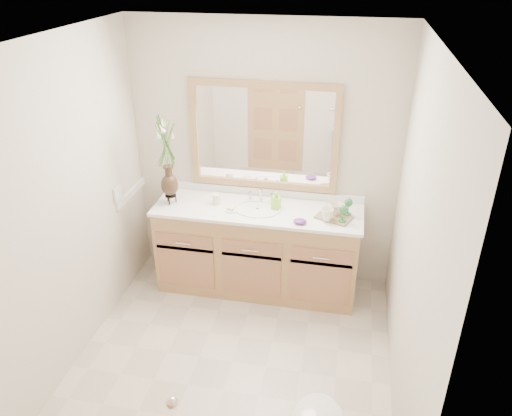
% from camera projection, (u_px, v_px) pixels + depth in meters
% --- Properties ---
extents(floor, '(2.60, 2.60, 0.00)m').
position_uv_depth(floor, '(232.00, 362.00, 3.89)').
color(floor, '#BDB1A1').
rests_on(floor, ground).
extents(ceiling, '(2.40, 2.60, 0.02)m').
position_uv_depth(ceiling, '(223.00, 42.00, 2.78)').
color(ceiling, white).
rests_on(ceiling, wall_back).
extents(wall_back, '(2.40, 0.02, 2.40)m').
position_uv_depth(wall_back, '(264.00, 157.00, 4.46)').
color(wall_back, beige).
rests_on(wall_back, floor).
extents(wall_front, '(2.40, 0.02, 2.40)m').
position_uv_depth(wall_front, '(157.00, 372.00, 2.20)').
color(wall_front, beige).
rests_on(wall_front, floor).
extents(wall_left, '(0.02, 2.60, 2.40)m').
position_uv_depth(wall_left, '(65.00, 212.00, 3.54)').
color(wall_left, beige).
rests_on(wall_left, floor).
extents(wall_right, '(0.02, 2.60, 2.40)m').
position_uv_depth(wall_right, '(414.00, 247.00, 3.12)').
color(wall_right, beige).
rests_on(wall_right, floor).
extents(vanity, '(1.80, 0.55, 0.80)m').
position_uv_depth(vanity, '(258.00, 250.00, 4.58)').
color(vanity, tan).
rests_on(vanity, floor).
extents(counter, '(1.84, 0.57, 0.03)m').
position_uv_depth(counter, '(258.00, 210.00, 4.39)').
color(counter, white).
rests_on(counter, vanity).
extents(sink, '(0.38, 0.34, 0.23)m').
position_uv_depth(sink, '(257.00, 215.00, 4.39)').
color(sink, white).
rests_on(sink, counter).
extents(mirror, '(1.32, 0.04, 0.97)m').
position_uv_depth(mirror, '(264.00, 136.00, 4.35)').
color(mirror, white).
rests_on(mirror, wall_back).
extents(switch_plate, '(0.02, 0.12, 0.12)m').
position_uv_depth(switch_plate, '(118.00, 194.00, 4.31)').
color(switch_plate, white).
rests_on(switch_plate, wall_left).
extents(door, '(0.80, 0.03, 2.00)m').
position_uv_depth(door, '(102.00, 391.00, 2.36)').
color(door, tan).
rests_on(door, floor).
extents(flower_vase, '(0.18, 0.18, 0.74)m').
position_uv_depth(flower_vase, '(167.00, 150.00, 4.25)').
color(flower_vase, black).
rests_on(flower_vase, counter).
extents(tumbler, '(0.07, 0.07, 0.09)m').
position_uv_depth(tumbler, '(217.00, 199.00, 4.45)').
color(tumbler, white).
rests_on(tumbler, counter).
extents(soap_dish, '(0.10, 0.10, 0.03)m').
position_uv_depth(soap_dish, '(231.00, 210.00, 4.34)').
color(soap_dish, white).
rests_on(soap_dish, counter).
extents(soap_bottle, '(0.08, 0.08, 0.14)m').
position_uv_depth(soap_bottle, '(276.00, 201.00, 4.36)').
color(soap_bottle, '#93E535').
rests_on(soap_bottle, counter).
extents(purple_dish, '(0.12, 0.10, 0.04)m').
position_uv_depth(purple_dish, '(300.00, 221.00, 4.14)').
color(purple_dish, '#582775').
rests_on(purple_dish, counter).
extents(tray, '(0.34, 0.29, 0.01)m').
position_uv_depth(tray, '(334.00, 217.00, 4.23)').
color(tray, olive).
rests_on(tray, counter).
extents(mug_left, '(0.14, 0.13, 0.11)m').
position_uv_depth(mug_left, '(327.00, 214.00, 4.15)').
color(mug_left, white).
rests_on(mug_left, tray).
extents(mug_right, '(0.14, 0.14, 0.11)m').
position_uv_depth(mug_right, '(336.00, 208.00, 4.24)').
color(mug_right, white).
rests_on(mug_right, tray).
extents(goblet_front, '(0.07, 0.07, 0.15)m').
position_uv_depth(goblet_front, '(343.00, 211.00, 4.11)').
color(goblet_front, '#267338').
rests_on(goblet_front, tray).
extents(goblet_back, '(0.07, 0.07, 0.15)m').
position_uv_depth(goblet_back, '(349.00, 203.00, 4.21)').
color(goblet_back, '#267338').
rests_on(goblet_back, tray).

